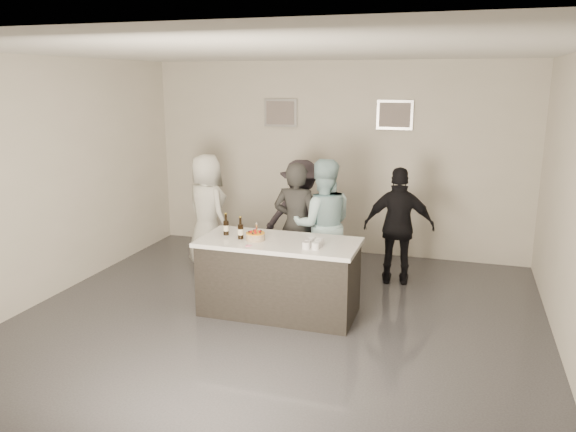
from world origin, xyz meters
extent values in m
plane|color=#3D3D42|center=(0.00, 0.00, 0.00)|extent=(6.00, 6.00, 0.00)
plane|color=white|center=(0.00, 0.00, 3.00)|extent=(6.00, 6.00, 0.00)
cube|color=beige|center=(0.00, 3.00, 1.50)|extent=(6.00, 0.04, 3.00)
cube|color=beige|center=(0.00, -3.00, 1.50)|extent=(6.00, 0.04, 3.00)
cube|color=beige|center=(-3.00, 0.00, 1.50)|extent=(0.04, 6.00, 3.00)
cube|color=#B2B2B7|center=(-0.90, 2.97, 2.20)|extent=(0.54, 0.04, 0.44)
cube|color=#B2B2B7|center=(0.90, 2.97, 2.20)|extent=(0.54, 0.04, 0.44)
cube|color=white|center=(-0.05, 0.31, 0.45)|extent=(1.86, 0.86, 0.90)
cylinder|color=orange|center=(-0.31, 0.24, 0.94)|extent=(0.22, 0.22, 0.08)
cylinder|color=black|center=(-0.73, 0.34, 1.03)|extent=(0.07, 0.07, 0.26)
cylinder|color=black|center=(-0.50, 0.24, 1.03)|extent=(0.07, 0.07, 0.26)
cube|color=gold|center=(0.39, 0.19, 0.94)|extent=(0.19, 0.30, 0.08)
cube|color=pink|center=(-0.35, -0.02, 0.90)|extent=(0.24, 0.08, 0.01)
imported|color=#262626|center=(-0.10, 1.18, 0.85)|extent=(0.63, 0.43, 1.69)
imported|color=#ABD6E0|center=(0.23, 1.27, 0.87)|extent=(1.02, 0.91, 1.74)
imported|color=white|center=(-1.62, 1.68, 0.84)|extent=(0.97, 0.88, 1.67)
imported|color=black|center=(1.16, 1.76, 0.80)|extent=(0.98, 0.50, 1.60)
imported|color=#2A242B|center=(-0.24, 1.90, 0.81)|extent=(1.15, 0.81, 1.62)
camera|label=1|loc=(1.93, -5.62, 2.72)|focal=35.00mm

